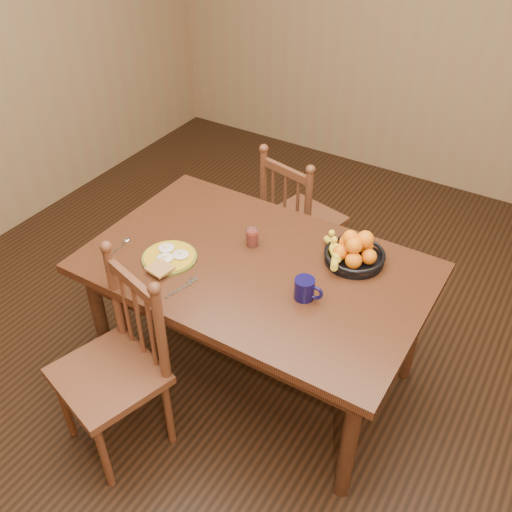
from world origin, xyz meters
The scene contains 10 objects.
room centered at (0.00, 0.00, 1.35)m, with size 4.52×5.02×2.72m.
dining_table centered at (0.00, 0.00, 0.67)m, with size 1.60×1.00×0.75m.
chair_far centered at (-0.20, 0.83, 0.45)m, with size 0.50×0.48×0.93m.
chair_near centered at (-0.33, -0.67, 0.47)m, with size 0.54×0.53×0.97m.
breakfast_plate centered at (-0.37, -0.18, 0.76)m, with size 0.26×0.29×0.04m.
fork centered at (-0.19, -0.31, 0.75)m, with size 0.05×0.18×0.00m.
spoon centered at (-0.64, -0.20, 0.75)m, with size 0.04×0.16×0.01m.
coffee_mug centered at (0.30, -0.09, 0.80)m, with size 0.13×0.09×0.10m.
juice_glass centered at (-0.10, 0.12, 0.79)m, with size 0.06×0.06×0.09m.
fruit_bowl centered at (0.38, 0.26, 0.81)m, with size 0.32×0.32×0.17m.
Camera 1 is at (1.10, -1.78, 2.44)m, focal length 40.00 mm.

